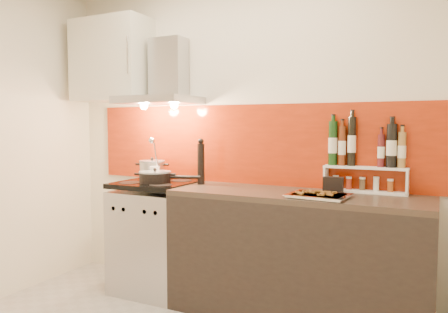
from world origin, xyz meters
The scene contains 13 objects.
back_wall centered at (0.00, 1.40, 1.30)m, with size 3.40×0.02×2.60m, color silver.
backsplash centered at (0.05, 1.39, 1.22)m, with size 3.00×0.02×0.64m, color maroon.
range_stove centered at (-0.70, 1.10, 0.44)m, with size 0.60×0.60×0.91m.
counter centered at (0.50, 1.10, 0.45)m, with size 1.80×0.60×0.90m.
range_hood centered at (-0.70, 1.24, 1.74)m, with size 0.62×0.50×0.61m.
upper_cabinet centered at (-1.25, 1.22, 1.95)m, with size 0.70×0.35×0.72m, color beige.
stock_pot centered at (-0.83, 1.23, 0.99)m, with size 0.22×0.22×0.19m.
saute_pan centered at (-0.66, 1.05, 0.96)m, with size 0.48×0.27×0.12m.
utensil_jar centered at (-0.73, 1.13, 1.01)m, with size 0.08×0.12×0.38m.
pepper_mill centered at (-0.33, 1.20, 1.08)m, with size 0.06×0.06×0.37m.
step_shelf centered at (0.91, 1.34, 1.13)m, with size 0.57×0.16×0.53m.
caddy_box centered at (0.74, 1.16, 0.96)m, with size 0.14×0.06×0.12m, color black.
baking_tray centered at (0.69, 0.97, 0.92)m, with size 0.41×0.33×0.03m.
Camera 1 is at (1.39, -1.85, 1.38)m, focal length 35.00 mm.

